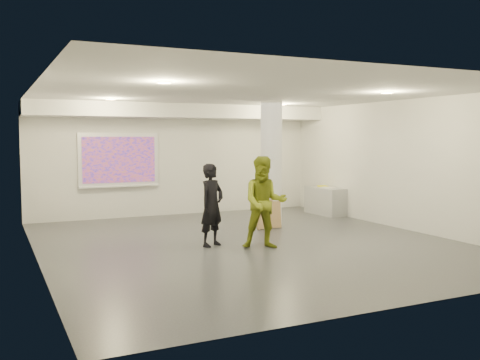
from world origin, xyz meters
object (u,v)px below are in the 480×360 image
woman (212,205)px  man (265,203)px  credenza (325,201)px  column (271,164)px  projection_screen (119,161)px

woman → man: bearing=-65.2°
credenza → man: (-3.67, -3.30, 0.51)m
column → credenza: size_ratio=2.33×
projection_screen → column: bearing=-40.6°
column → woman: (-2.28, -1.75, -0.69)m
projection_screen → credenza: size_ratio=1.63×
man → credenza: bearing=64.4°
credenza → column: bearing=-160.4°
column → woman: column is taller
credenza → woman: woman is taller
column → man: column is taller
column → woman: size_ratio=1.85×
projection_screen → credenza: projection_screen is taller
woman → projection_screen: bearing=72.7°
column → man: 2.86m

